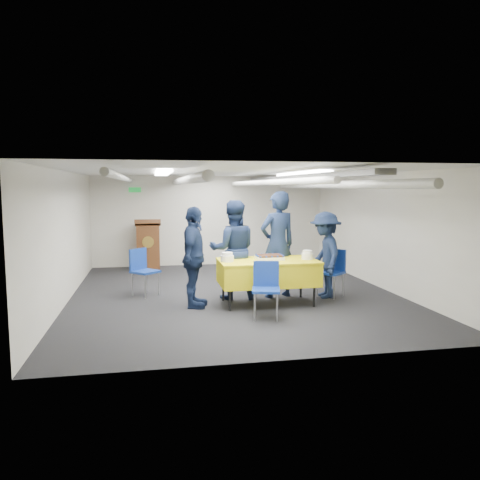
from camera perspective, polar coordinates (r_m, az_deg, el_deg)
name	(u,v)px	position (r m, az deg, el deg)	size (l,w,h in m)	color
ground	(234,294)	(8.94, -0.73, -6.57)	(7.00, 7.00, 0.00)	black
room_shell	(235,198)	(9.13, -0.63, 5.18)	(6.00, 7.00, 2.30)	beige
serving_table	(268,272)	(8.10, 3.39, -3.91)	(1.68, 0.96, 0.77)	black
sheet_cake	(270,257)	(8.13, 3.62, -2.09)	(0.47, 0.36, 0.09)	white
plate_stack_left	(227,257)	(7.86, -1.57, -2.13)	(0.22, 0.22, 0.16)	white
plate_stack_right	(307,255)	(8.21, 8.23, -1.83)	(0.20, 0.20, 0.16)	white
podium	(148,245)	(11.71, -11.13, -0.54)	(0.62, 0.53, 1.25)	#5E3217
chair_near	(266,284)	(7.27, 3.19, -5.33)	(0.51, 0.51, 0.87)	gray
chair_right	(333,268)	(8.86, 11.26, -3.32)	(0.59, 0.59, 0.87)	gray
chair_left	(142,267)	(8.95, -11.85, -3.23)	(0.59, 0.59, 0.87)	gray
sailor_a	(278,244)	(8.57, 4.61, -0.55)	(0.71, 0.47, 1.95)	black
sailor_b	(233,250)	(8.44, -0.86, -1.19)	(0.87, 0.68, 1.79)	black
sailor_c	(194,257)	(7.85, -5.65, -2.12)	(1.00, 0.41, 1.70)	black
sailor_d	(325,255)	(8.68, 10.34, -1.77)	(1.02, 0.59, 1.58)	black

